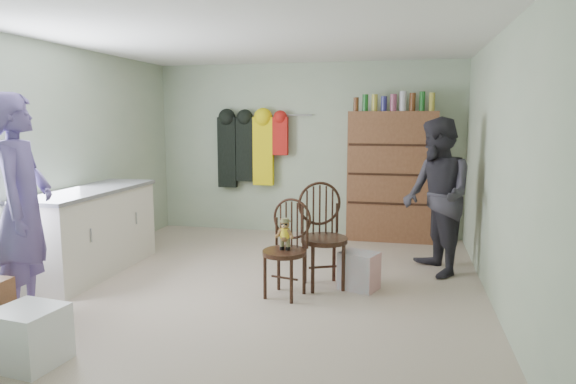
% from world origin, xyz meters
% --- Properties ---
extents(ground_plane, '(5.00, 5.00, 0.00)m').
position_xyz_m(ground_plane, '(0.00, 0.00, 0.00)').
color(ground_plane, '#C2AF9C').
rests_on(ground_plane, ground).
extents(room_walls, '(5.00, 5.00, 5.00)m').
position_xyz_m(room_walls, '(0.00, 0.53, 1.58)').
color(room_walls, '#ACBB9C').
rests_on(room_walls, ground).
extents(counter, '(0.64, 1.86, 0.94)m').
position_xyz_m(counter, '(-1.95, 0.00, 0.47)').
color(counter, silver).
rests_on(counter, ground).
extents(plastic_tub, '(0.47, 0.45, 0.41)m').
position_xyz_m(plastic_tub, '(-1.10, -2.03, 0.20)').
color(plastic_tub, white).
rests_on(plastic_tub, ground).
extents(chair_front, '(0.50, 0.50, 0.94)m').
position_xyz_m(chair_front, '(0.34, -0.24, 0.52)').
color(chair_front, '#3E2215').
rests_on(chair_front, ground).
extents(chair_far, '(0.62, 0.62, 1.06)m').
position_xyz_m(chair_far, '(0.63, 0.13, 0.57)').
color(chair_far, '#3E2215').
rests_on(chair_far, ground).
extents(striped_bag, '(0.43, 0.39, 0.38)m').
position_xyz_m(striped_bag, '(1.01, 0.09, 0.19)').
color(striped_bag, '#E57572').
rests_on(striped_bag, ground).
extents(person_left, '(0.69, 0.82, 1.92)m').
position_xyz_m(person_left, '(-1.68, -1.32, 0.96)').
color(person_left, '#625296').
rests_on(person_left, ground).
extents(person_right, '(0.90, 1.01, 1.73)m').
position_xyz_m(person_right, '(1.77, 0.79, 0.86)').
color(person_right, '#2D2B33').
rests_on(person_right, ground).
extents(dresser, '(1.20, 0.39, 2.06)m').
position_xyz_m(dresser, '(1.25, 2.30, 0.92)').
color(dresser, brown).
rests_on(dresser, ground).
extents(coat_rack, '(1.42, 0.12, 1.09)m').
position_xyz_m(coat_rack, '(-0.83, 2.38, 1.25)').
color(coat_rack, '#99999E').
rests_on(coat_rack, ground).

